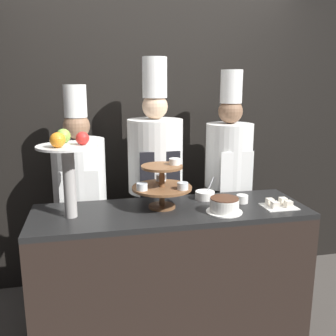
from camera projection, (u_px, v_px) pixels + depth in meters
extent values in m
cube|color=black|center=(148.00, 121.00, 3.17)|extent=(10.00, 0.06, 2.80)
cube|color=black|center=(171.00, 276.00, 2.52)|extent=(1.77, 0.58, 0.88)
cube|color=black|center=(171.00, 212.00, 2.41)|extent=(1.77, 0.58, 0.03)
cylinder|color=brown|center=(162.00, 206.00, 2.44)|extent=(0.17, 0.17, 0.02)
cylinder|color=brown|center=(162.00, 187.00, 2.41)|extent=(0.04, 0.04, 0.28)
cylinder|color=brown|center=(162.00, 188.00, 2.41)|extent=(0.39, 0.39, 0.02)
cylinder|color=brown|center=(162.00, 167.00, 2.38)|extent=(0.27, 0.27, 0.02)
cylinder|color=silver|center=(183.00, 186.00, 2.34)|extent=(0.07, 0.07, 0.04)
cylinder|color=green|center=(183.00, 187.00, 2.34)|extent=(0.06, 0.06, 0.03)
cylinder|color=silver|center=(161.00, 178.00, 2.55)|extent=(0.07, 0.07, 0.04)
cylinder|color=gold|center=(161.00, 179.00, 2.55)|extent=(0.06, 0.06, 0.03)
cylinder|color=silver|center=(142.00, 187.00, 2.33)|extent=(0.07, 0.07, 0.04)
cylinder|color=beige|center=(142.00, 188.00, 2.33)|extent=(0.06, 0.06, 0.03)
cylinder|color=white|center=(175.00, 162.00, 2.40)|extent=(0.07, 0.07, 0.04)
cylinder|color=#B2ADA8|center=(69.00, 183.00, 2.23)|extent=(0.07, 0.07, 0.43)
cylinder|color=white|center=(67.00, 146.00, 2.18)|extent=(0.36, 0.36, 0.01)
sphere|color=red|center=(82.00, 138.00, 2.18)|extent=(0.08, 0.08, 0.08)
sphere|color=#84B742|center=(63.00, 136.00, 2.24)|extent=(0.09, 0.09, 0.09)
sphere|color=orange|center=(58.00, 140.00, 2.08)|extent=(0.09, 0.09, 0.09)
cylinder|color=white|center=(224.00, 212.00, 2.35)|extent=(0.23, 0.23, 0.01)
cylinder|color=white|center=(224.00, 205.00, 2.34)|extent=(0.18, 0.18, 0.08)
cylinder|color=#472819|center=(225.00, 198.00, 2.33)|extent=(0.18, 0.18, 0.01)
cylinder|color=white|center=(242.00, 199.00, 2.53)|extent=(0.08, 0.08, 0.05)
cube|color=white|center=(279.00, 206.00, 2.45)|extent=(0.21, 0.17, 0.01)
cube|color=silver|center=(275.00, 205.00, 2.40)|extent=(0.04, 0.04, 0.04)
cube|color=silver|center=(288.00, 204.00, 2.42)|extent=(0.04, 0.04, 0.04)
cube|color=silver|center=(270.00, 202.00, 2.47)|extent=(0.04, 0.04, 0.04)
cube|color=silver|center=(283.00, 201.00, 2.49)|extent=(0.04, 0.04, 0.04)
cylinder|color=white|center=(205.00, 195.00, 2.62)|extent=(0.14, 0.14, 0.06)
cylinder|color=#BCBCC1|center=(210.00, 185.00, 2.61)|extent=(0.05, 0.01, 0.11)
cube|color=black|center=(84.00, 256.00, 2.90)|extent=(0.29, 0.16, 0.80)
cylinder|color=silver|center=(79.00, 174.00, 2.75)|extent=(0.39, 0.39, 0.51)
cube|color=white|center=(79.00, 194.00, 2.60)|extent=(0.27, 0.01, 0.33)
sphere|color=#846047|center=(77.00, 126.00, 2.67)|extent=(0.19, 0.19, 0.19)
cylinder|color=white|center=(75.00, 101.00, 2.64)|extent=(0.16, 0.16, 0.23)
cube|color=black|center=(156.00, 244.00, 3.01)|extent=(0.31, 0.17, 0.90)
cylinder|color=silver|center=(155.00, 156.00, 2.84)|extent=(0.42, 0.42, 0.55)
cube|color=black|center=(160.00, 176.00, 2.68)|extent=(0.29, 0.01, 0.35)
sphere|color=#DBB28E|center=(155.00, 106.00, 2.76)|extent=(0.19, 0.19, 0.19)
cylinder|color=white|center=(155.00, 78.00, 2.72)|extent=(0.18, 0.18, 0.29)
cube|color=#28282D|center=(226.00, 238.00, 3.13)|extent=(0.28, 0.15, 0.90)
cylinder|color=white|center=(229.00, 155.00, 2.97)|extent=(0.37, 0.37, 0.50)
cube|color=white|center=(237.00, 173.00, 2.82)|extent=(0.26, 0.01, 0.32)
sphere|color=#846047|center=(230.00, 111.00, 2.89)|extent=(0.19, 0.19, 0.19)
cylinder|color=white|center=(231.00, 87.00, 2.85)|extent=(0.17, 0.17, 0.25)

